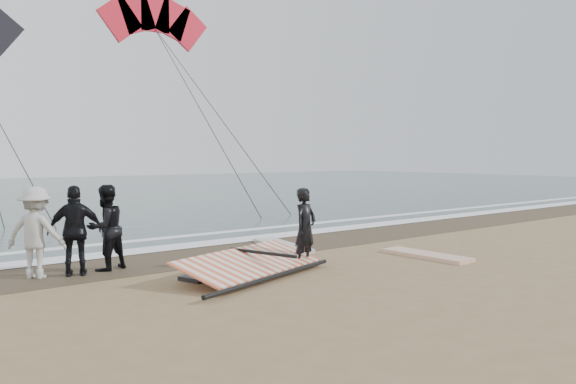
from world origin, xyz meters
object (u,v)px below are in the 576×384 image
object	(u,v)px
man_main	(305,228)
board_cream	(282,246)
sail_rig	(244,266)
board_white	(426,255)

from	to	relation	value
man_main	board_cream	bearing A→B (deg)	47.23
board_cream	sail_rig	xyz separation A→B (m)	(-2.80, -2.31, 0.14)
board_cream	sail_rig	distance (m)	3.64
man_main	board_white	world-z (taller)	man_main
board_cream	sail_rig	world-z (taller)	sail_rig
man_main	board_white	bearing A→B (deg)	-31.83
board_white	sail_rig	size ratio (longest dim) A/B	0.60
sail_rig	man_main	bearing A→B (deg)	-4.86
man_main	board_cream	world-z (taller)	man_main
man_main	board_white	xyz separation A→B (m)	(3.15, -0.91, -0.84)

